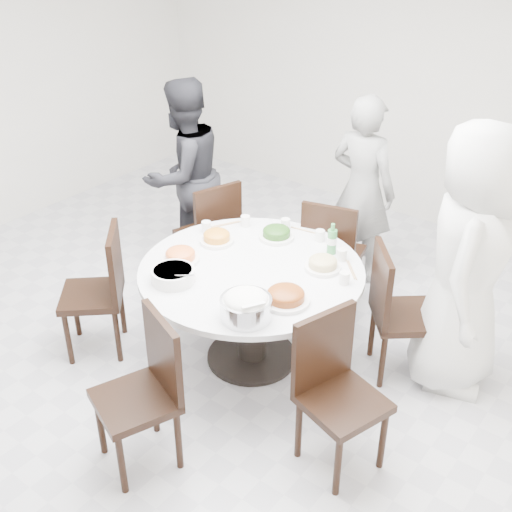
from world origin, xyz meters
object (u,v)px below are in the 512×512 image
Objects in this scene: chair_ne at (406,313)px; diner_middle at (362,190)px; diner_left at (184,175)px; diner_right at (468,261)px; chair_s at (135,398)px; beverage_bottle at (332,239)px; chair_se at (343,399)px; soup_bowl at (173,275)px; rice_bowl at (246,308)px; dining_table at (252,315)px; chair_sw at (91,293)px; chair_nw at (207,232)px; chair_n at (334,252)px.

diner_middle reaches higher than chair_ne.
diner_right is at bearing 93.74° from diner_left.
beverage_bottle is at bearing 102.66° from chair_s.
chair_se is 0.58× the size of diner_left.
rice_bowl is at bearing -3.07° from soup_bowl.
dining_table is 1.54m from diner_middle.
beverage_bottle is at bearing 109.75° from diner_middle.
chair_ne is 1.00× the size of chair_sw.
diner_left is at bearing -96.92° from chair_nw.
chair_se is 1.23m from beverage_bottle.
diner_left is (-1.40, -0.18, 0.35)m from chair_n.
diner_middle is at bearing 151.10° from chair_nw.
chair_n is (-0.82, 0.42, 0.00)m from chair_ne.
chair_ne is 0.60× the size of diner_middle.
diner_right is at bearing 11.85° from beverage_bottle.
diner_left is at bearing 43.85° from chair_ne.
rice_bowl is (1.25, -1.06, 0.34)m from chair_nw.
diner_left reaches higher than chair_ne.
dining_table is 0.76m from beverage_bottle.
diner_middle is at bearing 107.59° from beverage_bottle.
soup_bowl is (-0.30, -0.43, 0.42)m from dining_table.
diner_right reaches higher than diner_left.
chair_se is (0.92, -1.40, 0.00)m from chair_n.
chair_sw is 0.76m from soup_bowl.
diner_left is 7.32× the size of beverage_bottle.
chair_ne is at bearing 60.01° from rice_bowl.
diner_middle is at bearing 112.33° from chair_sw.
chair_sw is (-1.86, -1.11, 0.00)m from chair_ne.
chair_nw is at bearing 48.09° from chair_ne.
chair_nw is at bearing 147.46° from dining_table.
chair_sw is (-0.97, -0.59, 0.10)m from dining_table.
chair_n is (0.07, 0.95, 0.10)m from dining_table.
chair_n is 0.52× the size of diner_right.
chair_s and chair_se have the same top height.
chair_n and chair_se have the same top height.
chair_s is at bearing 75.23° from chair_n.
diner_left is 5.39× the size of rice_bowl.
beverage_bottle is (-0.01, 0.96, 0.05)m from rice_bowl.
diner_right is (1.11, -0.27, 0.43)m from chair_n.
rice_bowl is at bearing 58.88° from diner_left.
dining_table is 1.14m from chair_sw.
diner_right is (1.19, 0.68, 0.53)m from dining_table.
beverage_bottle is at bearing 53.17° from chair_se.
chair_n is 1.67m from chair_se.
chair_s is 1.00× the size of chair_se.
chair_sw is 2.54m from diner_right.
diner_right is (0.19, 1.13, 0.43)m from chair_se.
chair_ne is 0.98m from chair_se.
chair_s is at bearing 144.28° from chair_se.
rice_bowl is (1.64, -1.23, -0.01)m from diner_left.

